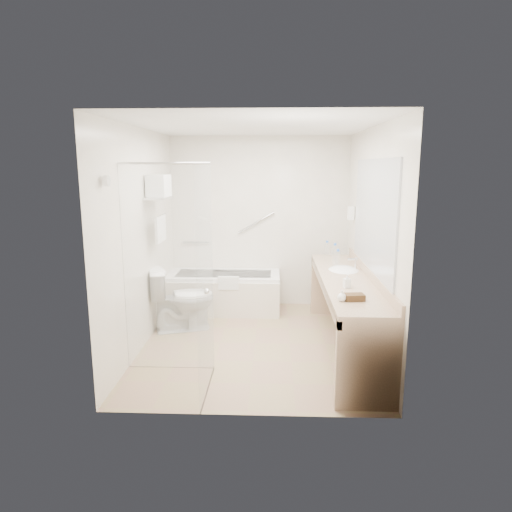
{
  "coord_description": "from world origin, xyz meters",
  "views": [
    {
      "loc": [
        0.22,
        -5.12,
        2.08
      ],
      "look_at": [
        0.0,
        0.3,
        1.0
      ],
      "focal_mm": 32.0,
      "sensor_mm": 36.0,
      "label": 1
    }
  ],
  "objects_px": {
    "vanity_counter": "(345,296)",
    "toilet": "(182,299)",
    "amenity_basket": "(354,297)",
    "water_bottle_left": "(338,258)",
    "bathtub": "(224,292)"
  },
  "relations": [
    {
      "from": "bathtub",
      "to": "toilet",
      "type": "distance_m",
      "value": 0.93
    },
    {
      "from": "vanity_counter",
      "to": "amenity_basket",
      "type": "bearing_deg",
      "value": -93.77
    },
    {
      "from": "amenity_basket",
      "to": "water_bottle_left",
      "type": "xyz_separation_m",
      "value": [
        0.05,
        1.5,
        0.06
      ]
    },
    {
      "from": "water_bottle_left",
      "to": "bathtub",
      "type": "bearing_deg",
      "value": 153.67
    },
    {
      "from": "vanity_counter",
      "to": "water_bottle_left",
      "type": "xyz_separation_m",
      "value": [
        -0.01,
        0.64,
        0.3
      ]
    },
    {
      "from": "vanity_counter",
      "to": "toilet",
      "type": "bearing_deg",
      "value": 163.41
    },
    {
      "from": "vanity_counter",
      "to": "amenity_basket",
      "type": "distance_m",
      "value": 0.9
    },
    {
      "from": "amenity_basket",
      "to": "water_bottle_left",
      "type": "height_order",
      "value": "water_bottle_left"
    },
    {
      "from": "vanity_counter",
      "to": "amenity_basket",
      "type": "relative_size",
      "value": 15.08
    },
    {
      "from": "amenity_basket",
      "to": "water_bottle_left",
      "type": "relative_size",
      "value": 0.87
    },
    {
      "from": "toilet",
      "to": "water_bottle_left",
      "type": "relative_size",
      "value": 3.96
    },
    {
      "from": "vanity_counter",
      "to": "toilet",
      "type": "height_order",
      "value": "vanity_counter"
    },
    {
      "from": "vanity_counter",
      "to": "toilet",
      "type": "xyz_separation_m",
      "value": [
        -1.97,
        0.59,
        -0.24
      ]
    },
    {
      "from": "vanity_counter",
      "to": "amenity_basket",
      "type": "xyz_separation_m",
      "value": [
        -0.06,
        -0.86,
        0.24
      ]
    },
    {
      "from": "toilet",
      "to": "amenity_basket",
      "type": "bearing_deg",
      "value": -145.42
    }
  ]
}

